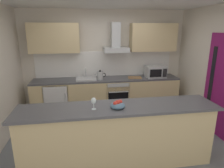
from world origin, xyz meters
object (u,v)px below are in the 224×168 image
refrigerator (57,99)px  chopping_board (135,78)px  range_hood (116,43)px  kettle (100,75)px  sink (86,78)px  microwave (155,72)px  fruit_bowl (118,105)px  wine_glass (94,101)px  oven (116,95)px

refrigerator → chopping_board: 2.04m
range_hood → kettle: bearing=-158.8°
refrigerator → sink: 0.89m
refrigerator → microwave: (2.53, -0.03, 0.62)m
refrigerator → fruit_bowl: (1.14, -2.14, 0.62)m
range_hood → chopping_board: range_hood is taller
range_hood → fruit_bowl: range_hood is taller
microwave → chopping_board: (-0.55, 0.00, -0.14)m
kettle → fruit_bowl: size_ratio=1.31×
sink → wine_glass: wine_glass is taller
wine_glass → oven: bearing=71.4°
microwave → fruit_bowl: size_ratio=2.27×
oven → wine_glass: (-0.72, -2.14, 0.66)m
wine_glass → range_hood: bearing=72.4°
fruit_bowl → oven: bearing=80.2°
oven → chopping_board: bearing=-2.8°
kettle → oven: bearing=4.6°
refrigerator → kettle: (1.09, -0.03, 0.58)m
refrigerator → sink: bearing=1.1°
refrigerator → chopping_board: chopping_board is taller
oven → chopping_board: size_ratio=2.35×
refrigerator → range_hood: bearing=5.0°
oven → refrigerator: 1.51m
wine_glass → chopping_board: (1.20, 2.11, -0.21)m
microwave → fruit_bowl: microwave is taller
sink → range_hood: size_ratio=0.69×
oven → kettle: size_ratio=2.77×
sink → kettle: bearing=-7.3°
chopping_board → wine_glass: bearing=-119.6°
sink → fruit_bowl: bearing=-79.4°
kettle → fruit_bowl: (0.05, -2.11, 0.04)m
refrigerator → oven: bearing=0.1°
oven → chopping_board: chopping_board is taller
wine_glass → chopping_board: bearing=60.4°
refrigerator → fruit_bowl: size_ratio=3.86×
fruit_bowl → chopping_board: fruit_bowl is taller
fruit_bowl → chopping_board: size_ratio=0.65×
refrigerator → microwave: size_ratio=1.70×
sink → refrigerator: bearing=-178.9°
wine_glass → fruit_bowl: (0.35, -0.00, -0.08)m
oven → fruit_bowl: bearing=-99.8°
range_hood → fruit_bowl: size_ratio=3.27×
sink → fruit_bowl: 2.19m
refrigerator → chopping_board: size_ratio=2.50×
fruit_bowl → chopping_board: bearing=68.2°
fruit_bowl → microwave: bearing=56.6°
range_hood → chopping_board: bearing=-17.7°
refrigerator → range_hood: 2.04m
refrigerator → wine_glass: (0.79, -2.14, 0.69)m
microwave → sink: (-1.80, 0.04, -0.12)m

